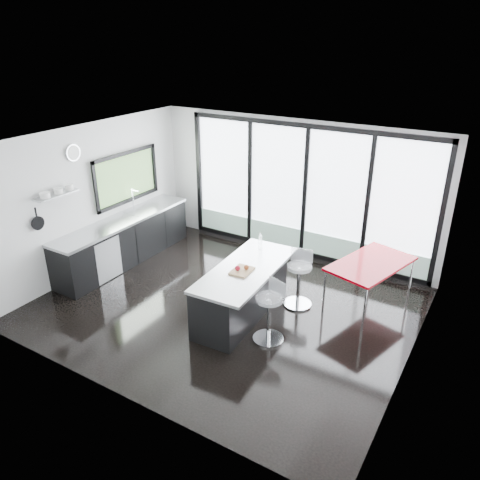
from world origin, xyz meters
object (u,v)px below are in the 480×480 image
Objects in this scene: bar_stool_near at (269,319)px; bar_stool_far at (298,285)px; island at (242,290)px; red_table at (369,284)px.

bar_stool_far reaches higher than bar_stool_near.
bar_stool_far is at bearing 46.95° from island.
bar_stool_near is at bearing -29.95° from island.
island is at bearing 169.77° from bar_stool_near.
bar_stool_near is at bearing -101.52° from bar_stool_far.
island is 2.91× the size of bar_stool_near.
island reaches higher than bar_stool_near.
island reaches higher than red_table.
island is 2.16m from red_table.
bar_stool_near is 0.98× the size of bar_stool_far.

